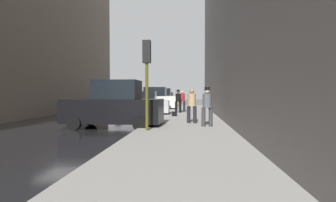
# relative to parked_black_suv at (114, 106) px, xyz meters

# --- Properties ---
(ground_plane) EXTENTS (120.00, 120.00, 0.00)m
(ground_plane) POSITION_rel_parked_black_suv_xyz_m (-2.65, 0.63, -1.03)
(ground_plane) COLOR black
(sidewalk) EXTENTS (4.00, 40.00, 0.15)m
(sidewalk) POSITION_rel_parked_black_suv_xyz_m (3.35, 0.63, -0.96)
(sidewalk) COLOR gray
(sidewalk) RESTS_ON ground_plane
(parked_black_suv) EXTENTS (4.65, 2.16, 2.25)m
(parked_black_suv) POSITION_rel_parked_black_suv_xyz_m (0.00, 0.00, 0.00)
(parked_black_suv) COLOR black
(parked_black_suv) RESTS_ON ground_plane
(parked_silver_sedan) EXTENTS (4.26, 2.17, 1.79)m
(parked_silver_sedan) POSITION_rel_parked_black_suv_xyz_m (0.00, 6.70, -0.18)
(parked_silver_sedan) COLOR #B7BABF
(parked_silver_sedan) RESTS_ON ground_plane
(parked_white_van) EXTENTS (4.64, 2.13, 2.25)m
(parked_white_van) POSITION_rel_parked_black_suv_xyz_m (0.00, 13.47, 0.00)
(parked_white_van) COLOR silver
(parked_white_van) RESTS_ON ground_plane
(parked_bronze_suv) EXTENTS (4.62, 2.10, 2.25)m
(parked_bronze_suv) POSITION_rel_parked_black_suv_xyz_m (0.00, 19.70, 0.00)
(parked_bronze_suv) COLOR brown
(parked_bronze_suv) RESTS_ON ground_plane
(parked_gray_coupe) EXTENTS (4.24, 2.13, 1.79)m
(parked_gray_coupe) POSITION_rel_parked_black_suv_xyz_m (0.00, 25.39, -0.18)
(parked_gray_coupe) COLOR slate
(parked_gray_coupe) RESTS_ON ground_plane
(fire_hydrant) EXTENTS (0.42, 0.22, 0.70)m
(fire_hydrant) POSITION_rel_parked_black_suv_xyz_m (1.80, 2.90, -0.54)
(fire_hydrant) COLOR red
(fire_hydrant) RESTS_ON sidewalk
(traffic_light) EXTENTS (0.32, 0.32, 3.60)m
(traffic_light) POSITION_rel_parked_black_suv_xyz_m (1.85, -1.70, 1.73)
(traffic_light) COLOR #514C0F
(traffic_light) RESTS_ON sidewalk
(pedestrian_with_beanie) EXTENTS (0.51, 0.43, 1.78)m
(pedestrian_with_beanie) POSITION_rel_parked_black_suv_xyz_m (4.34, -0.27, 0.10)
(pedestrian_with_beanie) COLOR #333338
(pedestrian_with_beanie) RESTS_ON sidewalk
(pedestrian_in_red_jacket) EXTENTS (0.52, 0.45, 1.71)m
(pedestrian_in_red_jacket) POSITION_rel_parked_black_suv_xyz_m (2.95, 9.20, 0.07)
(pedestrian_in_red_jacket) COLOR black
(pedestrian_in_red_jacket) RESTS_ON sidewalk
(pedestrian_with_fedora) EXTENTS (0.52, 0.44, 1.78)m
(pedestrian_with_fedora) POSITION_rel_parked_black_suv_xyz_m (2.65, 8.14, 0.10)
(pedestrian_with_fedora) COLOR black
(pedestrian_with_fedora) RESTS_ON sidewalk
(pedestrian_in_tan_coat) EXTENTS (0.53, 0.49, 1.71)m
(pedestrian_in_tan_coat) POSITION_rel_parked_black_suv_xyz_m (3.66, 1.04, 0.07)
(pedestrian_in_tan_coat) COLOR black
(pedestrian_in_tan_coat) RESTS_ON sidewalk
(duffel_bag) EXTENTS (0.32, 0.44, 0.28)m
(duffel_bag) POSITION_rel_parked_black_suv_xyz_m (2.55, 5.10, -0.74)
(duffel_bag) COLOR black
(duffel_bag) RESTS_ON sidewalk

